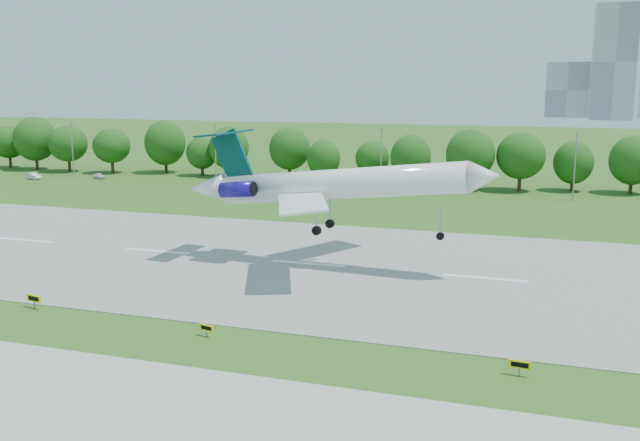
% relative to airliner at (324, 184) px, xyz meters
% --- Properties ---
extents(ground, '(600.00, 600.00, 0.00)m').
position_rel_airliner_xyz_m(ground, '(-21.83, -25.11, -9.53)').
color(ground, '#285716').
rests_on(ground, ground).
extents(runway, '(400.00, 45.00, 0.08)m').
position_rel_airliner_xyz_m(runway, '(-21.83, -0.11, -9.49)').
color(runway, gray).
rests_on(runway, ground).
extents(tree_line, '(288.40, 8.40, 10.40)m').
position_rel_airliner_xyz_m(tree_line, '(-21.83, 66.89, -3.34)').
color(tree_line, '#382314').
rests_on(tree_line, ground).
extents(light_poles, '(175.90, 0.25, 12.19)m').
position_rel_airliner_xyz_m(light_poles, '(-24.33, 56.89, -3.19)').
color(light_poles, gray).
rests_on(light_poles, ground).
extents(airliner, '(37.04, 26.80, 11.48)m').
position_rel_airliner_xyz_m(airliner, '(0.00, 0.00, 0.00)').
color(airliner, white).
rests_on(airliner, ground).
extents(taxi_sign_left, '(1.84, 0.57, 1.29)m').
position_rel_airliner_xyz_m(taxi_sign_left, '(-20.92, -23.51, -8.58)').
color(taxi_sign_left, gray).
rests_on(taxi_sign_left, ground).
extents(taxi_sign_centre, '(1.45, 0.48, 1.02)m').
position_rel_airliner_xyz_m(taxi_sign_centre, '(-2.18, -25.26, -8.78)').
color(taxi_sign_centre, gray).
rests_on(taxi_sign_centre, ground).
extents(taxi_sign_right, '(1.66, 0.36, 1.16)m').
position_rel_airliner_xyz_m(taxi_sign_right, '(22.96, -25.52, -8.68)').
color(taxi_sign_right, gray).
rests_on(taxi_sign_right, ground).
extents(service_vehicle_a, '(4.41, 2.60, 1.37)m').
position_rel_airliner_xyz_m(service_vehicle_a, '(-82.51, 50.49, -8.84)').
color(service_vehicle_a, silver).
rests_on(service_vehicle_a, ground).
extents(service_vehicle_b, '(3.73, 2.65, 1.18)m').
position_rel_airliner_xyz_m(service_vehicle_b, '(-69.53, 55.84, -8.94)').
color(service_vehicle_b, silver).
rests_on(service_vehicle_b, ground).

